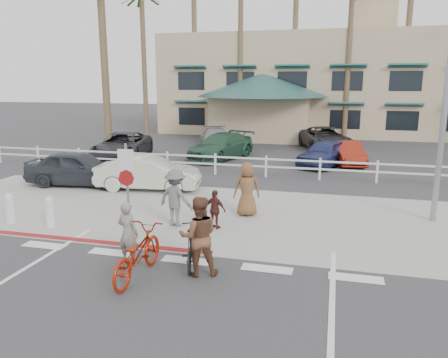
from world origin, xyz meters
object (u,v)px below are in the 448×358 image
(sign_post, at_px, (127,184))
(car_red_compact, at_px, (78,168))
(car_white_sedan, at_px, (148,173))
(bike_red, at_px, (137,254))
(bike_black, at_px, (191,246))

(sign_post, xyz_separation_m, car_red_compact, (-4.72, 4.83, -0.72))
(car_white_sedan, bearing_deg, car_red_compact, 82.73)
(car_white_sedan, distance_m, car_red_compact, 3.17)
(car_red_compact, bearing_deg, bike_red, -147.09)
(car_white_sedan, bearing_deg, bike_black, -156.51)
(bike_black, relative_size, car_white_sedan, 0.41)
(bike_red, bearing_deg, sign_post, -58.94)
(bike_black, distance_m, car_red_compact, 9.86)
(sign_post, bearing_deg, bike_black, -36.16)
(bike_red, relative_size, car_white_sedan, 0.52)
(car_white_sedan, bearing_deg, sign_post, -170.06)
(sign_post, xyz_separation_m, bike_red, (1.56, -2.74, -0.88))
(sign_post, xyz_separation_m, car_white_sedan, (-1.56, 4.86, -0.76))
(bike_red, relative_size, bike_black, 1.27)
(bike_red, relative_size, car_red_compact, 0.50)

